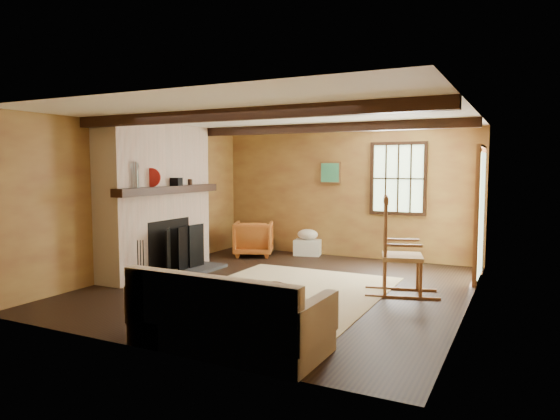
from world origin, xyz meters
The scene contains 10 objects.
ground centered at (0.00, 0.00, 0.00)m, with size 5.50×5.50×0.00m, color black.
room_envelope centered at (0.22, 0.26, 1.63)m, with size 5.02×5.52×2.44m.
fireplace centered at (-2.23, 0.00, 1.10)m, with size 1.02×2.30×2.40m.
rug centered at (0.20, -0.20, 0.00)m, with size 2.50×3.00×0.01m, color #D0BA8A.
rocking_chair centered at (1.58, 0.35, 0.56)m, with size 1.06×0.74×1.33m.
sofa centered at (0.62, -2.40, 0.27)m, with size 1.90×0.89×0.76m.
firewood_pile centered at (-1.85, 2.60, 0.14)m, with size 0.75×0.14×0.27m.
laundry_basket centered at (-0.69, 2.55, 0.15)m, with size 0.50×0.38×0.30m, color white.
basket_pillow centered at (-0.69, 2.55, 0.40)m, with size 0.41×0.33×0.20m, color beige.
armchair centered at (-1.60, 2.02, 0.33)m, with size 0.71×0.73×0.67m, color #BF6026.
Camera 1 is at (3.10, -6.28, 1.72)m, focal length 32.00 mm.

